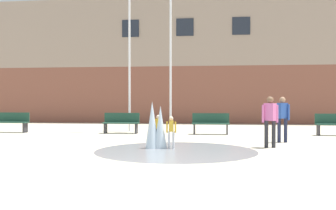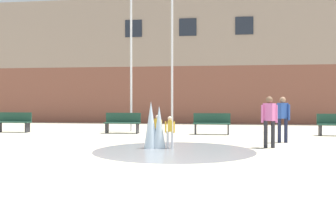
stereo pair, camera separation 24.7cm
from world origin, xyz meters
name	(u,v)px [view 2 (the right image)]	position (x,y,z in m)	size (l,w,h in m)	color
ground_plane	(103,178)	(0.00, 0.00, 0.00)	(100.00, 100.00, 0.00)	#BCB299
library_building	(192,64)	(0.00, 20.58, 4.04)	(36.00, 6.05, 8.08)	brown
splash_fountain	(160,132)	(0.34, 4.55, 0.51)	(4.70, 4.70, 1.44)	gray
park_bench_far_left	(14,122)	(-7.34, 9.76, 0.48)	(1.60, 0.44, 0.91)	#28282D
park_bench_center	(123,123)	(-2.21, 9.87, 0.48)	(1.60, 0.44, 0.91)	#28282D
park_bench_under_right_flagpole	(212,123)	(1.75, 9.87, 0.48)	(1.60, 0.44, 0.91)	#28282D
child_with_pink_shirt	(158,127)	(0.07, 5.76, 0.58)	(0.31, 0.24, 0.99)	#1E233D
teen_by_trashcan	(283,116)	(4.28, 6.88, 0.93)	(0.50, 0.37, 1.59)	#1E233D
child_in_fountain	(170,130)	(0.64, 4.68, 0.58)	(0.31, 0.23, 0.99)	silver
adult_in_red	(269,118)	(3.66, 5.28, 0.93)	(0.50, 0.37, 1.59)	#28282D
flagpole_left	(132,36)	(-2.09, 11.15, 4.55)	(0.80, 0.10, 8.60)	silver
flagpole_right	(173,34)	(-0.12, 11.15, 4.58)	(0.80, 0.10, 8.66)	silver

